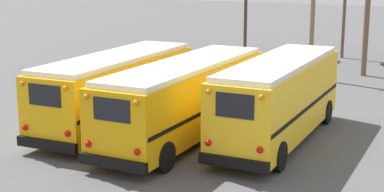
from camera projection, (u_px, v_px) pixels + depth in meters
ground_plane at (189, 136)px, 23.62m from camera, size 160.00×160.00×0.00m
school_bus_0 at (117, 88)px, 24.69m from camera, size 2.85×9.62×3.06m
school_bus_1 at (186, 97)px, 23.02m from camera, size 2.61×10.44×3.05m
school_bus_2 at (279, 97)px, 22.63m from camera, size 2.58×9.44×3.20m
utility_pole at (313, 6)px, 34.42m from camera, size 1.80×0.28×8.31m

